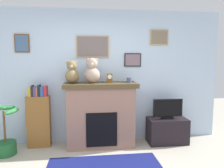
{
  "coord_description": "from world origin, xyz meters",
  "views": [
    {
      "loc": [
        -0.09,
        -2.11,
        1.61
      ],
      "look_at": [
        0.36,
        1.68,
        1.18
      ],
      "focal_mm": 32.82,
      "sensor_mm": 36.0,
      "label": 1
    }
  ],
  "objects_px": {
    "potted_plant": "(5,139)",
    "candle_jar": "(129,80)",
    "mantel_clock": "(109,78)",
    "tv_stand": "(167,131)",
    "fireplace": "(101,114)",
    "bookshelf": "(39,119)",
    "television": "(168,109)",
    "teddy_bear_tan": "(72,73)",
    "teddy_bear_grey": "(92,72)"
  },
  "relations": [
    {
      "from": "television",
      "to": "mantel_clock",
      "type": "bearing_deg",
      "value": 178.88
    },
    {
      "from": "fireplace",
      "to": "teddy_bear_tan",
      "type": "relative_size",
      "value": 3.25
    },
    {
      "from": "fireplace",
      "to": "teddy_bear_grey",
      "type": "bearing_deg",
      "value": -173.2
    },
    {
      "from": "bookshelf",
      "to": "television",
      "type": "height_order",
      "value": "bookshelf"
    },
    {
      "from": "fireplace",
      "to": "potted_plant",
      "type": "relative_size",
      "value": 1.49
    },
    {
      "from": "tv_stand",
      "to": "potted_plant",
      "type": "bearing_deg",
      "value": -176.49
    },
    {
      "from": "bookshelf",
      "to": "mantel_clock",
      "type": "height_order",
      "value": "mantel_clock"
    },
    {
      "from": "potted_plant",
      "to": "fireplace",
      "type": "bearing_deg",
      "value": 7.63
    },
    {
      "from": "teddy_bear_grey",
      "to": "television",
      "type": "bearing_deg",
      "value": -0.9
    },
    {
      "from": "teddy_bear_tan",
      "to": "teddy_bear_grey",
      "type": "height_order",
      "value": "teddy_bear_grey"
    },
    {
      "from": "mantel_clock",
      "to": "teddy_bear_tan",
      "type": "distance_m",
      "value": 0.69
    },
    {
      "from": "potted_plant",
      "to": "candle_jar",
      "type": "distance_m",
      "value": 2.4
    },
    {
      "from": "bookshelf",
      "to": "television",
      "type": "bearing_deg",
      "value": -2.36
    },
    {
      "from": "bookshelf",
      "to": "tv_stand",
      "type": "relative_size",
      "value": 1.55
    },
    {
      "from": "fireplace",
      "to": "bookshelf",
      "type": "distance_m",
      "value": 1.16
    },
    {
      "from": "television",
      "to": "mantel_clock",
      "type": "height_order",
      "value": "mantel_clock"
    },
    {
      "from": "potted_plant",
      "to": "tv_stand",
      "type": "relative_size",
      "value": 1.19
    },
    {
      "from": "bookshelf",
      "to": "television",
      "type": "xyz_separation_m",
      "value": [
        2.46,
        -0.1,
        0.13
      ]
    },
    {
      "from": "candle_jar",
      "to": "tv_stand",
      "type": "bearing_deg",
      "value": -1.64
    },
    {
      "from": "television",
      "to": "mantel_clock",
      "type": "relative_size",
      "value": 3.34
    },
    {
      "from": "tv_stand",
      "to": "teddy_bear_grey",
      "type": "relative_size",
      "value": 1.64
    },
    {
      "from": "fireplace",
      "to": "television",
      "type": "distance_m",
      "value": 1.31
    },
    {
      "from": "fireplace",
      "to": "potted_plant",
      "type": "distance_m",
      "value": 1.7
    },
    {
      "from": "candle_jar",
      "to": "teddy_bear_grey",
      "type": "height_order",
      "value": "teddy_bear_grey"
    },
    {
      "from": "tv_stand",
      "to": "fireplace",
      "type": "bearing_deg",
      "value": 178.26
    },
    {
      "from": "bookshelf",
      "to": "teddy_bear_tan",
      "type": "height_order",
      "value": "teddy_bear_tan"
    },
    {
      "from": "tv_stand",
      "to": "mantel_clock",
      "type": "relative_size",
      "value": 4.33
    },
    {
      "from": "mantel_clock",
      "to": "potted_plant",
      "type": "bearing_deg",
      "value": -173.64
    },
    {
      "from": "fireplace",
      "to": "teddy_bear_grey",
      "type": "xyz_separation_m",
      "value": [
        -0.15,
        -0.02,
        0.8
      ]
    },
    {
      "from": "bookshelf",
      "to": "teddy_bear_tan",
      "type": "distance_m",
      "value": 1.06
    },
    {
      "from": "tv_stand",
      "to": "mantel_clock",
      "type": "bearing_deg",
      "value": 178.95
    },
    {
      "from": "potted_plant",
      "to": "candle_jar",
      "type": "height_order",
      "value": "candle_jar"
    },
    {
      "from": "bookshelf",
      "to": "candle_jar",
      "type": "bearing_deg",
      "value": -2.64
    },
    {
      "from": "fireplace",
      "to": "tv_stand",
      "type": "relative_size",
      "value": 1.78
    },
    {
      "from": "tv_stand",
      "to": "candle_jar",
      "type": "distance_m",
      "value": 1.27
    },
    {
      "from": "television",
      "to": "teddy_bear_tan",
      "type": "distance_m",
      "value": 1.96
    },
    {
      "from": "tv_stand",
      "to": "television",
      "type": "relative_size",
      "value": 1.3
    },
    {
      "from": "bookshelf",
      "to": "tv_stand",
      "type": "bearing_deg",
      "value": -2.33
    },
    {
      "from": "teddy_bear_grey",
      "to": "mantel_clock",
      "type": "bearing_deg",
      "value": -0.1
    },
    {
      "from": "candle_jar",
      "to": "mantel_clock",
      "type": "bearing_deg",
      "value": -179.82
    },
    {
      "from": "fireplace",
      "to": "candle_jar",
      "type": "bearing_deg",
      "value": -1.88
    },
    {
      "from": "tv_stand",
      "to": "bookshelf",
      "type": "bearing_deg",
      "value": 177.67
    },
    {
      "from": "mantel_clock",
      "to": "fireplace",
      "type": "bearing_deg",
      "value": 173.51
    },
    {
      "from": "tv_stand",
      "to": "teddy_bear_grey",
      "type": "bearing_deg",
      "value": 179.16
    },
    {
      "from": "mantel_clock",
      "to": "candle_jar",
      "type": "bearing_deg",
      "value": 0.18
    },
    {
      "from": "bookshelf",
      "to": "candle_jar",
      "type": "xyz_separation_m",
      "value": [
        1.69,
        -0.08,
        0.71
      ]
    },
    {
      "from": "fireplace",
      "to": "mantel_clock",
      "type": "xyz_separation_m",
      "value": [
        0.17,
        -0.02,
        0.68
      ]
    },
    {
      "from": "tv_stand",
      "to": "mantel_clock",
      "type": "height_order",
      "value": "mantel_clock"
    },
    {
      "from": "television",
      "to": "candle_jar",
      "type": "distance_m",
      "value": 0.96
    },
    {
      "from": "potted_plant",
      "to": "television",
      "type": "relative_size",
      "value": 1.55
    }
  ]
}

